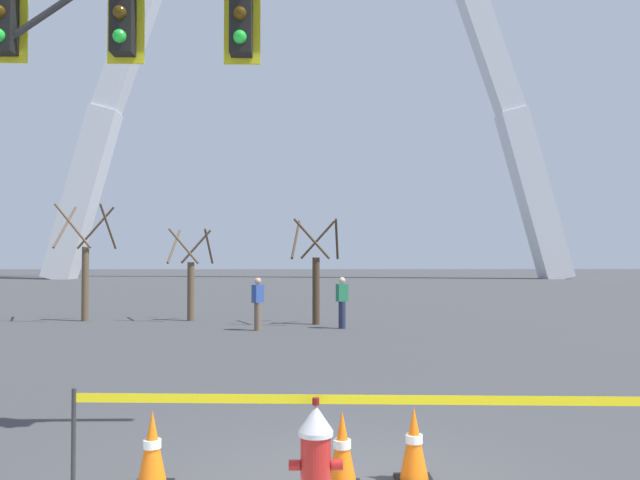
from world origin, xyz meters
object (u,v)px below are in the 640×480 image
at_px(traffic_cone_mid_sidewalk, 414,445).
at_px(pedestrian_standing_center, 258,303).
at_px(monument_arch, 310,55).
at_px(pedestrian_walking_left, 342,302).
at_px(traffic_cone_curb_edge, 152,450).
at_px(traffic_cone_by_hydrant, 342,450).
at_px(traffic_signal_gantry, 33,82).
at_px(fire_hydrant, 316,459).

distance_m(traffic_cone_mid_sidewalk, pedestrian_standing_center, 13.32).
bearing_deg(monument_arch, pedestrian_standing_center, -92.13).
relative_size(pedestrian_walking_left, pedestrian_standing_center, 1.00).
relative_size(traffic_cone_curb_edge, pedestrian_walking_left, 0.46).
height_order(traffic_cone_mid_sidewalk, pedestrian_standing_center, pedestrian_standing_center).
relative_size(traffic_cone_by_hydrant, traffic_signal_gantry, 0.11).
bearing_deg(traffic_cone_by_hydrant, fire_hydrant, -112.55).
bearing_deg(traffic_signal_gantry, pedestrian_standing_center, 81.56).
relative_size(fire_hydrant, pedestrian_standing_center, 0.62).
xyz_separation_m(traffic_cone_mid_sidewalk, traffic_signal_gantry, (-4.29, 1.26, 3.91)).
xyz_separation_m(fire_hydrant, traffic_cone_mid_sidewalk, (0.97, 0.79, -0.11)).
bearing_deg(traffic_cone_curb_edge, pedestrian_standing_center, 90.07).
height_order(fire_hydrant, pedestrian_standing_center, pedestrian_standing_center).
height_order(pedestrian_walking_left, pedestrian_standing_center, same).
bearing_deg(fire_hydrant, pedestrian_walking_left, 85.96).
height_order(fire_hydrant, traffic_cone_curb_edge, fire_hydrant).
relative_size(monument_arch, pedestrian_standing_center, 34.77).
relative_size(traffic_cone_by_hydrant, pedestrian_standing_center, 0.46).
relative_size(traffic_cone_mid_sidewalk, traffic_cone_curb_edge, 1.00).
bearing_deg(traffic_cone_mid_sidewalk, pedestrian_walking_left, 89.83).
bearing_deg(pedestrian_standing_center, monument_arch, 87.87).
xyz_separation_m(fire_hydrant, pedestrian_standing_center, (-1.56, 13.85, 0.35)).
height_order(fire_hydrant, monument_arch, monument_arch).
bearing_deg(monument_arch, fire_hydrant, -90.20).
bearing_deg(traffic_signal_gantry, traffic_cone_mid_sidewalk, -16.37).
xyz_separation_m(traffic_cone_by_hydrant, monument_arch, (-0.04, 61.02, 23.41)).
bearing_deg(monument_arch, traffic_signal_gantry, -93.39).
relative_size(traffic_cone_curb_edge, pedestrian_standing_center, 0.46).
bearing_deg(traffic_cone_mid_sidewalk, traffic_cone_curb_edge, -177.35).
height_order(fire_hydrant, traffic_cone_by_hydrant, fire_hydrant).
bearing_deg(pedestrian_standing_center, traffic_signal_gantry, -98.44).
height_order(traffic_cone_mid_sidewalk, traffic_signal_gantry, traffic_signal_gantry).
xyz_separation_m(fire_hydrant, traffic_cone_curb_edge, (-1.55, 0.67, -0.11)).
bearing_deg(fire_hydrant, traffic_cone_curb_edge, 156.65).
relative_size(monument_arch, pedestrian_walking_left, 34.77).
height_order(traffic_cone_mid_sidewalk, monument_arch, monument_arch).
xyz_separation_m(traffic_cone_by_hydrant, traffic_signal_gantry, (-3.58, 1.42, 3.91)).
height_order(traffic_cone_by_hydrant, pedestrian_walking_left, pedestrian_walking_left).
height_order(traffic_cone_by_hydrant, traffic_cone_mid_sidewalk, same).
height_order(fire_hydrant, pedestrian_walking_left, pedestrian_walking_left).
bearing_deg(pedestrian_walking_left, traffic_cone_by_hydrant, -93.14).
height_order(monument_arch, pedestrian_standing_center, monument_arch).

